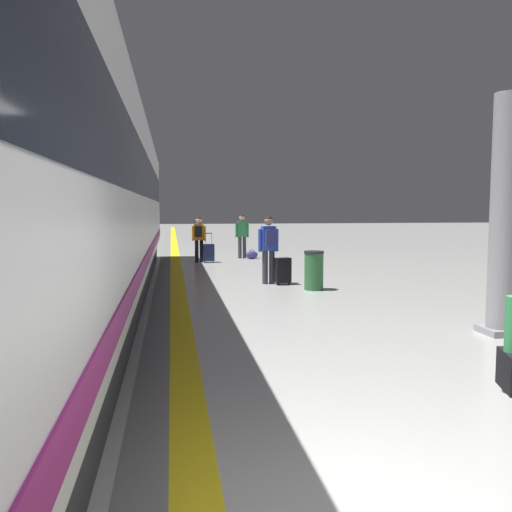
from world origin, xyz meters
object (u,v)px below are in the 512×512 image
object	(u,v)px
duffel_bag_mid	(252,255)
passenger_far	(199,235)
high_speed_train	(40,168)
suitcase_near	(283,270)
passenger_near	(269,244)
passenger_mid	(242,233)
waste_bin	(314,270)
platform_pillar	(505,221)
suitcase_far	(209,252)

from	to	relation	value
duffel_bag_mid	passenger_far	bearing A→B (deg)	-155.19
high_speed_train	suitcase_near	xyz separation A→B (m)	(4.61, 4.70, -2.14)
passenger_near	passenger_mid	distance (m)	6.94
duffel_bag_mid	waste_bin	distance (m)	7.74
passenger_near	waste_bin	distance (m)	1.53
passenger_near	high_speed_train	bearing A→B (deg)	-131.17
passenger_mid	platform_pillar	distance (m)	13.05
suitcase_near	high_speed_train	bearing A→B (deg)	-134.44
suitcase_far	passenger_far	bearing A→B (deg)	150.44
suitcase_far	waste_bin	world-z (taller)	suitcase_far
passenger_near	passenger_far	bearing A→B (deg)	104.41
passenger_mid	high_speed_train	bearing A→B (deg)	-110.89
passenger_mid	passenger_far	distance (m)	2.11
high_speed_train	waste_bin	world-z (taller)	high_speed_train
high_speed_train	passenger_far	bearing A→B (deg)	74.98
duffel_bag_mid	passenger_far	distance (m)	2.34
high_speed_train	passenger_near	world-z (taller)	high_speed_train
high_speed_train	platform_pillar	xyz separation A→B (m)	(6.83, -0.97, -0.78)
passenger_far	platform_pillar	bearing A→B (deg)	-70.94
passenger_near	passenger_mid	size ratio (longest dim) A/B	1.04
suitcase_far	duffel_bag_mid	bearing A→B (deg)	33.41
high_speed_train	platform_pillar	distance (m)	6.95
high_speed_train	waste_bin	xyz separation A→B (m)	(5.16, 3.78, -2.04)
high_speed_train	suitcase_near	distance (m)	6.93
duffel_bag_mid	passenger_mid	bearing A→B (deg)	132.81
suitcase_near	waste_bin	distance (m)	1.08
passenger_near	suitcase_far	xyz separation A→B (m)	(-1.13, 5.49, -0.66)
high_speed_train	duffel_bag_mid	xyz separation A→B (m)	(4.84, 11.51, -2.35)
duffel_bag_mid	high_speed_train	bearing A→B (deg)	-112.82
platform_pillar	waste_bin	distance (m)	5.19
high_speed_train	passenger_near	distance (m)	6.70
passenger_mid	suitcase_far	distance (m)	2.08
suitcase_far	waste_bin	size ratio (longest dim) A/B	1.14
suitcase_near	duffel_bag_mid	xyz separation A→B (m)	(0.23, 6.81, -0.21)
waste_bin	platform_pillar	bearing A→B (deg)	-70.63
suitcase_near	passenger_mid	world-z (taller)	passenger_mid
suitcase_far	platform_pillar	size ratio (longest dim) A/B	0.29
high_speed_train	passenger_far	xyz separation A→B (m)	(2.84, 10.58, -1.56)
high_speed_train	suitcase_far	size ratio (longest dim) A/B	26.65
passenger_far	passenger_near	bearing A→B (deg)	-75.59
passenger_near	passenger_far	xyz separation A→B (m)	(-1.46, 5.67, -0.07)
passenger_near	platform_pillar	xyz separation A→B (m)	(2.54, -5.88, 0.71)
passenger_near	waste_bin	world-z (taller)	passenger_near
platform_pillar	waste_bin	bearing A→B (deg)	109.37
passenger_near	suitcase_near	distance (m)	0.75
passenger_mid	waste_bin	bearing A→B (deg)	-85.47
waste_bin	suitcase_near	bearing A→B (deg)	120.70
suitcase_near	suitcase_far	bearing A→B (deg)	104.29
passenger_mid	suitcase_far	xyz separation A→B (m)	(-1.36, -1.45, -0.60)
duffel_bag_mid	platform_pillar	bearing A→B (deg)	-80.94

